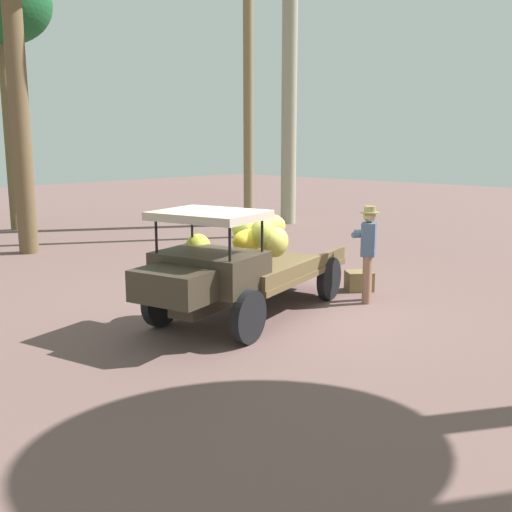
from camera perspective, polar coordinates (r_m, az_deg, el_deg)
ground_plane at (r=10.44m, az=1.24°, el=-4.96°), size 60.00×60.00×0.00m
truck at (r=9.68m, az=-1.87°, el=-0.61°), size 4.64×2.48×1.83m
farmer at (r=10.84m, az=10.54°, el=0.76°), size 0.57×0.54×1.72m
wooden_crate at (r=11.81m, az=9.72°, el=-2.33°), size 0.64×0.63×0.37m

